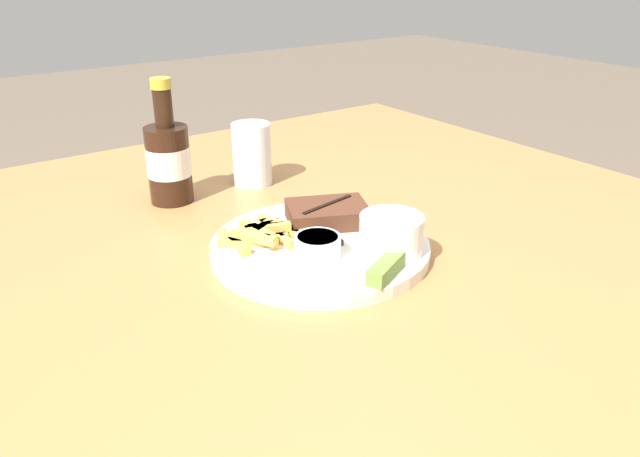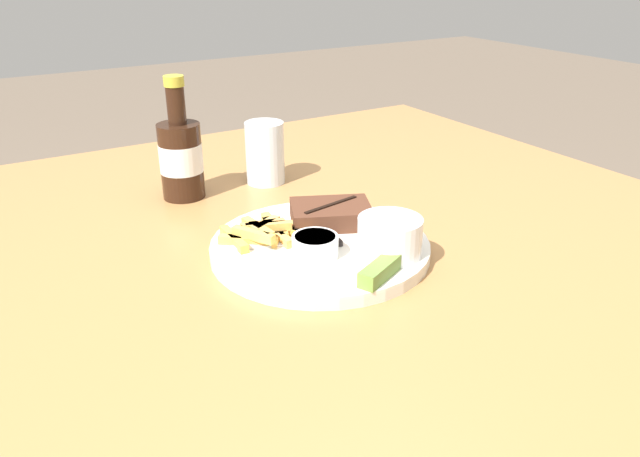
% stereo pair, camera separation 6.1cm
% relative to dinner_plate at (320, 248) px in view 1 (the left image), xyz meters
% --- Properties ---
extents(dining_table, '(1.31, 1.30, 0.75)m').
position_rel_dinner_plate_xyz_m(dining_table, '(0.00, 0.00, -0.08)').
color(dining_table, '#A87542').
rests_on(dining_table, ground_plane).
extents(dinner_plate, '(0.30, 0.30, 0.02)m').
position_rel_dinner_plate_xyz_m(dinner_plate, '(0.00, 0.00, 0.00)').
color(dinner_plate, silver).
rests_on(dinner_plate, dining_table).
extents(steak_portion, '(0.14, 0.12, 0.03)m').
position_rel_dinner_plate_xyz_m(steak_portion, '(0.05, 0.05, 0.02)').
color(steak_portion, '#512D1E').
rests_on(steak_portion, dinner_plate).
extents(fries_pile, '(0.13, 0.11, 0.02)m').
position_rel_dinner_plate_xyz_m(fries_pile, '(-0.06, 0.05, 0.02)').
color(fries_pile, gold).
rests_on(fries_pile, dinner_plate).
extents(coleslaw_cup, '(0.08, 0.08, 0.05)m').
position_rel_dinner_plate_xyz_m(coleslaw_cup, '(0.06, -0.08, 0.04)').
color(coleslaw_cup, white).
rests_on(coleslaw_cup, dinner_plate).
extents(dipping_sauce_cup, '(0.06, 0.06, 0.03)m').
position_rel_dinner_plate_xyz_m(dipping_sauce_cup, '(-0.03, -0.03, 0.02)').
color(dipping_sauce_cup, silver).
rests_on(dipping_sauce_cup, dinner_plate).
extents(pickle_spear, '(0.08, 0.05, 0.02)m').
position_rel_dinner_plate_xyz_m(pickle_spear, '(0.01, -0.13, 0.02)').
color(pickle_spear, olive).
rests_on(pickle_spear, dinner_plate).
extents(fork_utensil, '(0.13, 0.06, 0.00)m').
position_rel_dinner_plate_xyz_m(fork_utensil, '(-0.08, 0.03, 0.01)').
color(fork_utensil, '#B7B7BC').
rests_on(fork_utensil, dinner_plate).
extents(knife_utensil, '(0.04, 0.17, 0.01)m').
position_rel_dinner_plate_xyz_m(knife_utensil, '(0.02, 0.03, 0.01)').
color(knife_utensil, '#B7B7BC').
rests_on(knife_utensil, dinner_plate).
extents(beer_bottle, '(0.07, 0.07, 0.20)m').
position_rel_dinner_plate_xyz_m(beer_bottle, '(-0.09, 0.30, 0.06)').
color(beer_bottle, black).
rests_on(beer_bottle, dining_table).
extents(drinking_glass, '(0.07, 0.07, 0.11)m').
position_rel_dinner_plate_xyz_m(drinking_glass, '(0.07, 0.30, 0.05)').
color(drinking_glass, silver).
rests_on(drinking_glass, dining_table).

